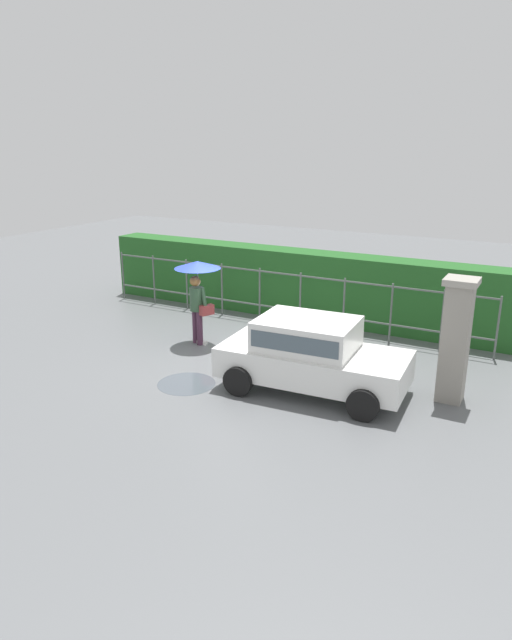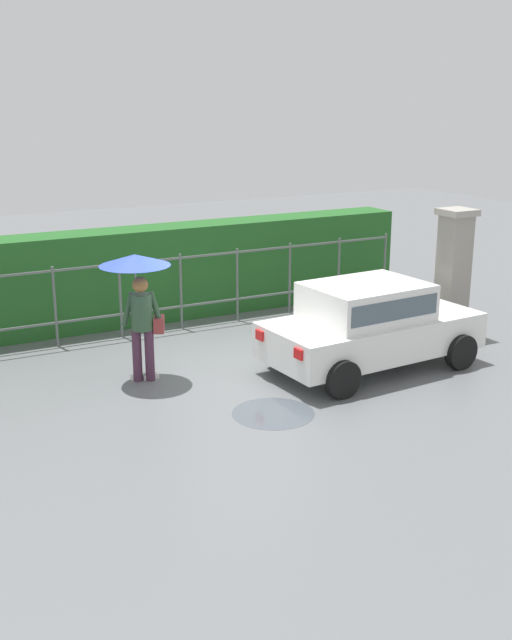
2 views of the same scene
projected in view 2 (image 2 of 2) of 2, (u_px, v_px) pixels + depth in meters
name	position (u px, v px, depth m)	size (l,w,h in m)	color
ground_plane	(242.00, 373.00, 12.85)	(40.00, 40.00, 0.00)	slate
car	(369.00, 322.00, 12.85)	(3.83, 2.05, 1.48)	white
pedestrian	(138.00, 285.00, 12.13)	(1.12, 1.12, 2.06)	#47283D
gate_pillar	(453.00, 271.00, 14.63)	(0.60, 0.60, 2.42)	gray
fence_section	(151.00, 291.00, 14.80)	(11.13, 0.05, 1.50)	#59605B
hedge_row	(135.00, 276.00, 15.54)	(12.08, 0.90, 1.90)	#235B23
puddle_near	(273.00, 413.00, 11.20)	(1.21, 1.21, 0.00)	#4C545B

